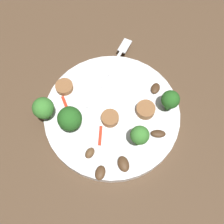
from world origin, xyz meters
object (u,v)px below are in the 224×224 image
broccoli_floret_0 (170,100)px  sausage_slice_0 (110,118)px  sausage_slice_2 (64,87)px  plate (112,114)px  mushroom_0 (90,153)px  mushroom_2 (124,164)px  pepper_strip_1 (100,136)px  sausage_slice_1 (146,110)px  fork (112,67)px  broccoli_floret_1 (43,108)px  broccoli_floret_2 (140,136)px  mushroom_3 (158,134)px  mushroom_1 (100,173)px  mushroom_4 (155,88)px  pepper_strip_2 (66,105)px  broccoli_floret_3 (70,119)px

broccoli_floret_0 → sausage_slice_0: (-0.09, 0.06, -0.03)m
sausage_slice_2 → sausage_slice_0: bearing=-80.3°
sausage_slice_0 → plate: bearing=33.6°
broccoli_floret_0 → mushroom_0: (-0.16, 0.03, -0.03)m
mushroom_0 → mushroom_2: (0.03, -0.05, -0.00)m
sausage_slice_2 → pepper_strip_1: (-0.02, -0.12, -0.00)m
sausage_slice_1 → plate: bearing=137.7°
fork → broccoli_floret_0: 0.14m
mushroom_0 → mushroom_2: 0.06m
broccoli_floret_1 → pepper_strip_1: broccoli_floret_1 is taller
broccoli_floret_2 → mushroom_3: bearing=-20.7°
mushroom_1 → broccoli_floret_0: bearing=1.7°
broccoli_floret_0 → mushroom_2: size_ratio=1.82×
mushroom_1 → mushroom_4: 0.19m
mushroom_4 → mushroom_2: bearing=-156.7°
broccoli_floret_2 → pepper_strip_1: size_ratio=1.51×
sausage_slice_1 → mushroom_2: (-0.10, -0.04, -0.00)m
sausage_slice_2 → pepper_strip_1: bearing=-97.4°
sausage_slice_0 → mushroom_4: sausage_slice_0 is taller
pepper_strip_1 → pepper_strip_2: size_ratio=1.00×
plate → broccoli_floret_0: bearing=-38.8°
mushroom_0 → mushroom_4: size_ratio=0.86×
fork → mushroom_1: mushroom_1 is taller
fork → mushroom_1: size_ratio=6.74×
mushroom_3 → pepper_strip_1: size_ratio=0.74×
mushroom_0 → broccoli_floret_2: bearing=-29.2°
broccoli_floret_2 → sausage_slice_1: 0.07m
broccoli_floret_2 → broccoli_floret_0: bearing=6.6°
broccoli_floret_0 → mushroom_4: 0.05m
pepper_strip_2 → sausage_slice_2: bearing=53.7°
mushroom_1 → sausage_slice_0: bearing=37.5°
plate → broccoli_floret_3: (-0.07, 0.03, 0.05)m
sausage_slice_1 → pepper_strip_1: (-0.09, 0.02, -0.01)m
pepper_strip_2 → broccoli_floret_0: bearing=-45.1°
pepper_strip_1 → pepper_strip_2: pepper_strip_2 is taller
fork → mushroom_3: bearing=-123.9°
plate → pepper_strip_2: pepper_strip_2 is taller
pepper_strip_2 → mushroom_3: bearing=-62.4°
mushroom_2 → broccoli_floret_2: bearing=13.3°
fork → mushroom_4: bearing=-95.3°
mushroom_2 → mushroom_4: (0.15, 0.06, -0.00)m
mushroom_1 → pepper_strip_2: (0.04, 0.14, -0.00)m
broccoli_floret_3 → pepper_strip_2: broccoli_floret_3 is taller
broccoli_floret_2 → mushroom_0: 0.09m
mushroom_4 → mushroom_3: bearing=-134.0°
fork → sausage_slice_0: sausage_slice_0 is taller
sausage_slice_2 → pepper_strip_2: size_ratio=0.93×
mushroom_2 → broccoli_floret_1: bearing=103.6°
sausage_slice_0 → pepper_strip_1: bearing=-161.9°
fork → broccoli_floret_1: (-0.16, 0.00, 0.04)m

